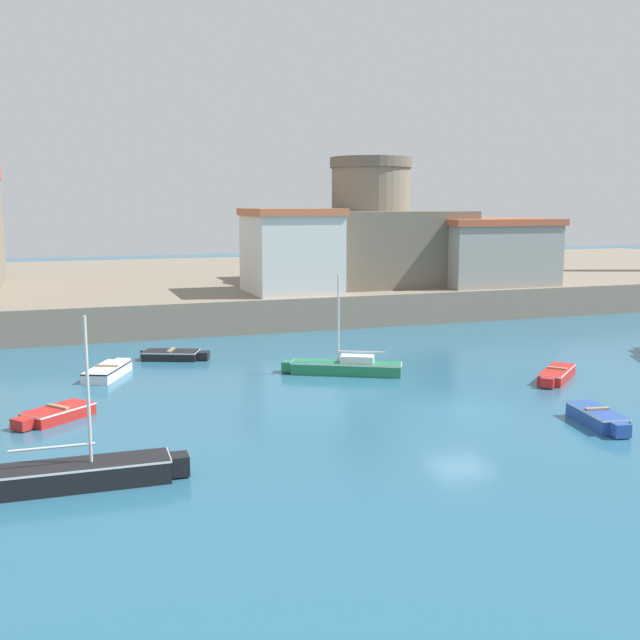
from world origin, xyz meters
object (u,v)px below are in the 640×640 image
(dinghy_black_6, at_px, (173,355))
(harbor_shed_mid_row, at_px, (291,250))
(sailboat_black_1, at_px, (82,473))
(dinghy_red_7, at_px, (55,414))
(fortress, at_px, (370,239))
(dinghy_white_3, at_px, (108,371))
(dinghy_blue_4, at_px, (598,417))
(dinghy_red_2, at_px, (556,374))
(sailboat_green_0, at_px, (345,366))
(harbor_shed_far_end, at_px, (490,251))

(dinghy_black_6, height_order, harbor_shed_mid_row, harbor_shed_mid_row)
(sailboat_black_1, bearing_deg, dinghy_red_7, 96.06)
(dinghy_black_6, height_order, fortress, fortress)
(dinghy_white_3, xyz_separation_m, fortress, (21.23, 17.71, 5.34))
(dinghy_white_3, bearing_deg, dinghy_blue_4, -40.52)
(dinghy_blue_4, bearing_deg, fortress, 82.68)
(dinghy_red_2, distance_m, dinghy_white_3, 21.66)
(fortress, bearing_deg, dinghy_white_3, -140.18)
(fortress, bearing_deg, harbor_shed_mid_row, -149.19)
(sailboat_green_0, xyz_separation_m, sailboat_black_1, (-12.72, -11.36, 0.02))
(dinghy_black_6, bearing_deg, sailboat_green_0, -40.17)
(dinghy_red_2, bearing_deg, dinghy_black_6, 146.94)
(dinghy_white_3, relative_size, harbor_shed_mid_row, 0.60)
(dinghy_blue_4, relative_size, harbor_shed_far_end, 0.37)
(sailboat_black_1, xyz_separation_m, harbor_shed_far_end, (30.84, 27.65, 4.34))
(sailboat_black_1, bearing_deg, dinghy_blue_4, 0.31)
(harbor_shed_far_end, bearing_deg, dinghy_blue_4, -113.80)
(dinghy_red_7, xyz_separation_m, harbor_shed_mid_row, (15.64, 20.06, 4.89))
(fortress, relative_size, harbor_shed_far_end, 1.33)
(dinghy_red_2, xyz_separation_m, dinghy_blue_4, (-3.12, -6.80, 0.03))
(sailboat_green_0, height_order, dinghy_red_2, sailboat_green_0)
(dinghy_white_3, xyz_separation_m, harbor_shed_far_end, (29.23, 12.95, 4.47))
(dinghy_blue_4, relative_size, dinghy_red_7, 1.08)
(sailboat_black_1, height_order, dinghy_red_2, sailboat_black_1)
(dinghy_white_3, distance_m, fortress, 28.16)
(fortress, bearing_deg, sailboat_black_1, -125.18)
(harbor_shed_far_end, bearing_deg, fortress, 149.30)
(dinghy_red_2, xyz_separation_m, dinghy_red_7, (-22.62, 0.68, -0.02))
(dinghy_white_3, xyz_separation_m, dinghy_black_6, (3.58, 3.02, -0.02))
(sailboat_green_0, distance_m, dinghy_red_2, 10.13)
(dinghy_white_3, height_order, harbor_shed_far_end, harbor_shed_far_end)
(sailboat_green_0, distance_m, dinghy_blue_4, 12.75)
(dinghy_blue_4, xyz_separation_m, dinghy_red_7, (-19.49, 7.47, -0.06))
(fortress, bearing_deg, sailboat_green_0, -115.70)
(dinghy_red_2, distance_m, dinghy_black_6, 19.84)
(dinghy_red_7, relative_size, fortress, 0.25)
(dinghy_black_6, relative_size, fortress, 0.29)
(dinghy_red_7, height_order, harbor_shed_far_end, harbor_shed_far_end)
(sailboat_green_0, distance_m, dinghy_black_6, 9.86)
(dinghy_red_7, xyz_separation_m, fortress, (23.64, 24.83, 5.36))
(dinghy_red_7, bearing_deg, harbor_shed_far_end, 32.40)
(sailboat_green_0, xyz_separation_m, fortress, (10.13, 21.04, 5.23))
(dinghy_red_7, distance_m, fortress, 34.70)
(sailboat_green_0, relative_size, sailboat_black_1, 0.95)
(dinghy_red_2, height_order, dinghy_blue_4, dinghy_blue_4)
(dinghy_red_7, bearing_deg, dinghy_white_3, 71.31)
(dinghy_black_6, xyz_separation_m, harbor_shed_mid_row, (9.66, 9.91, 4.89))
(dinghy_red_2, bearing_deg, dinghy_blue_4, -114.68)
(dinghy_red_7, height_order, harbor_shed_mid_row, harbor_shed_mid_row)
(sailboat_green_0, bearing_deg, dinghy_red_2, -26.14)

